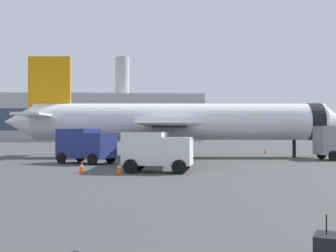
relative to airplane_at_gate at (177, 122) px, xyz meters
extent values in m
cylinder|color=white|center=(0.23, -0.01, 0.04)|extent=(30.15, 5.24, 3.80)
cone|color=white|center=(16.41, -0.79, 0.04)|extent=(2.57, 3.72, 3.61)
cone|color=white|center=(-16.35, 0.79, 0.04)|extent=(3.36, 3.57, 3.42)
cylinder|color=black|center=(14.22, -0.68, 0.04)|extent=(1.58, 3.94, 3.88)
cube|color=white|center=(-0.38, 8.03, -0.26)|extent=(5.56, 16.21, 0.36)
cube|color=white|center=(-1.15, -7.95, -0.26)|extent=(5.56, 16.21, 0.36)
cylinder|color=gray|center=(-0.50, 5.53, -1.56)|extent=(3.30, 2.35, 2.20)
cylinder|color=gray|center=(-1.03, -5.46, -1.56)|extent=(3.30, 2.35, 2.20)
cube|color=orange|center=(-13.25, 0.64, 3.64)|extent=(4.41, 0.57, 6.40)
cube|color=white|center=(-13.60, 3.86, 0.64)|extent=(2.89, 6.12, 0.24)
cube|color=white|center=(-13.90, -2.53, 0.64)|extent=(2.89, 6.12, 0.24)
cylinder|color=black|center=(12.22, -0.59, -2.76)|extent=(0.36, 0.36, 1.80)
cylinder|color=black|center=(-1.65, 2.48, -2.76)|extent=(0.44, 0.44, 1.80)
cylinder|color=black|center=(-1.88, -2.31, -2.76)|extent=(0.44, 0.44, 1.80)
cube|color=navy|center=(-6.88, -9.03, -2.14)|extent=(2.61, 2.76, 2.04)
cube|color=#1E232D|center=(-6.28, -9.43, -1.66)|extent=(1.15, 1.70, 0.84)
cube|color=navy|center=(-8.89, -7.72, -1.96)|extent=(3.82, 3.55, 2.40)
cylinder|color=black|center=(-6.15, -8.14, -3.21)|extent=(0.87, 0.68, 0.90)
cylinder|color=black|center=(-7.41, -10.06, -3.21)|extent=(0.87, 0.68, 0.90)
cylinder|color=black|center=(-8.96, -6.29, -3.21)|extent=(0.87, 0.68, 0.90)
cylinder|color=black|center=(-10.22, -8.22, -3.21)|extent=(0.87, 0.68, 0.90)
cylinder|color=black|center=(13.86, -3.52, -3.21)|extent=(0.90, 0.24, 0.90)
cylinder|color=black|center=(13.90, -6.02, -3.21)|extent=(0.90, 0.24, 0.90)
cube|color=white|center=(-1.13, -16.49, -2.27)|extent=(2.16, 2.34, 1.78)
cube|color=#1E232D|center=(-0.40, -16.66, -1.85)|extent=(0.48, 1.77, 0.74)
cube|color=white|center=(-3.28, -16.01, -2.11)|extent=(3.02, 2.54, 2.10)
cylinder|color=black|center=(-0.69, -15.52, -3.21)|extent=(0.93, 0.41, 0.90)
cylinder|color=black|center=(-1.15, -17.57, -3.21)|extent=(0.93, 0.41, 0.90)
cylinder|color=black|center=(-3.69, -14.84, -3.21)|extent=(0.93, 0.41, 0.90)
cylinder|color=black|center=(-4.16, -16.88, -3.21)|extent=(0.93, 0.41, 0.90)
cube|color=#F2590C|center=(-7.25, -16.43, -3.64)|extent=(0.44, 0.44, 0.04)
cone|color=#F2590C|center=(-7.25, -16.43, -3.26)|extent=(0.36, 0.36, 0.72)
cylinder|color=white|center=(-7.25, -16.43, -3.22)|extent=(0.23, 0.23, 0.10)
cube|color=#F2590C|center=(11.54, 7.56, -3.64)|extent=(0.44, 0.44, 0.04)
cone|color=#F2590C|center=(11.54, 7.56, -3.26)|extent=(0.36, 0.36, 0.71)
cylinder|color=white|center=(11.54, 7.56, -3.23)|extent=(0.23, 0.23, 0.10)
cube|color=#F2590C|center=(-12.82, 5.16, -3.64)|extent=(0.44, 0.44, 0.04)
cone|color=#F2590C|center=(-12.82, 5.16, -3.23)|extent=(0.36, 0.36, 0.78)
cylinder|color=white|center=(-12.82, 5.16, -3.19)|extent=(0.23, 0.23, 0.10)
cube|color=#F2590C|center=(-4.84, -16.97, -3.64)|extent=(0.44, 0.44, 0.04)
cone|color=#F2590C|center=(-4.84, -16.97, -3.27)|extent=(0.36, 0.36, 0.70)
cylinder|color=white|center=(-4.84, -16.97, -3.23)|extent=(0.23, 0.23, 0.10)
cylinder|color=black|center=(0.10, -35.70, -2.74)|extent=(0.02, 0.02, 0.36)
cube|color=#B2B2B7|center=(-21.13, 87.44, 3.44)|extent=(70.50, 17.34, 14.20)
cube|color=#334756|center=(-21.13, 78.71, 2.73)|extent=(66.97, 0.10, 6.39)
cylinder|color=#B2B2B7|center=(-10.80, 87.44, 16.54)|extent=(4.40, 4.40, 12.00)
camera|label=1|loc=(-3.15, -43.05, -1.08)|focal=44.38mm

